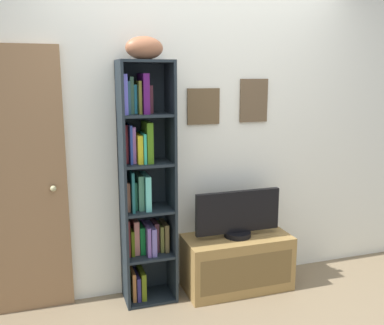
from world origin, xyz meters
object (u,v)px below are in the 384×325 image
door (6,186)px  bookshelf (143,185)px  football (144,48)px  tv_stand (237,262)px  television (238,214)px

door → bookshelf: bearing=-5.5°
door → football: bearing=-7.0°
football → tv_stand: bearing=-4.9°
football → tv_stand: size_ratio=0.32×
bookshelf → tv_stand: (0.76, -0.09, -0.70)m
tv_stand → television: television is taller
television → door: 1.76m
bookshelf → door: door is taller
tv_stand → television: bearing=90.0°
television → tv_stand: bearing=-90.0°
football → tv_stand: football is taller
football → door: (-0.99, 0.12, -0.96)m
tv_stand → television: 0.41m
tv_stand → football: bearing=175.1°
bookshelf → football: 1.01m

